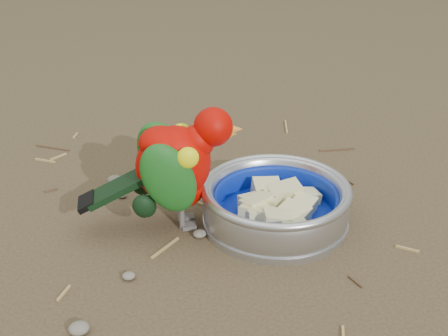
{
  "coord_description": "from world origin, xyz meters",
  "views": [
    {
      "loc": [
        -0.12,
        -0.66,
        0.48
      ],
      "look_at": [
        0.04,
        0.1,
        0.08
      ],
      "focal_mm": 50.0,
      "sensor_mm": 36.0,
      "label": 1
    }
  ],
  "objects": [
    {
      "name": "bowl_wall",
      "position": [
        0.11,
        0.07,
        0.04
      ],
      "size": [
        0.21,
        0.21,
        0.04
      ],
      "primitive_type": null,
      "color": "#B2B2BA",
      "rests_on": "food_bowl"
    },
    {
      "name": "fruit_wedges",
      "position": [
        0.11,
        0.07,
        0.03
      ],
      "size": [
        0.12,
        0.12,
        0.03
      ],
      "primitive_type": null,
      "color": "beige",
      "rests_on": "food_bowl"
    },
    {
      "name": "ground",
      "position": [
        0.0,
        0.0,
        0.0
      ],
      "size": [
        60.0,
        60.0,
        0.0
      ],
      "primitive_type": "plane",
      "color": "#493A27"
    },
    {
      "name": "ground_debris",
      "position": [
        0.02,
        0.06,
        0.0
      ],
      "size": [
        0.9,
        0.8,
        0.01
      ],
      "primitive_type": null,
      "color": "#A7894C",
      "rests_on": "ground"
    },
    {
      "name": "lory_parrot",
      "position": [
        -0.03,
        0.09,
        0.08
      ],
      "size": [
        0.21,
        0.11,
        0.17
      ],
      "primitive_type": null,
      "rotation": [
        0.0,
        0.0,
        -1.61
      ],
      "color": "#B20600",
      "rests_on": "ground"
    },
    {
      "name": "food_bowl",
      "position": [
        0.11,
        0.07,
        0.01
      ],
      "size": [
        0.21,
        0.21,
        0.02
      ],
      "primitive_type": "cylinder",
      "color": "#B2B2BA",
      "rests_on": "ground"
    }
  ]
}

